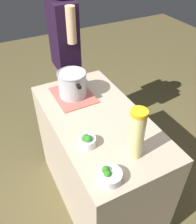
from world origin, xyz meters
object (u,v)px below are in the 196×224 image
at_px(lemonade_pitcher, 136,134).
at_px(broccoli_bowl_front, 87,141).
at_px(cooking_pot, 72,84).
at_px(person_cook, 66,60).
at_px(broccoli_bowl_center, 109,176).

bearing_deg(lemonade_pitcher, broccoli_bowl_front, 48.08).
distance_m(lemonade_pitcher, broccoli_bowl_front, 0.31).
height_order(cooking_pot, person_cook, person_cook).
relative_size(lemonade_pitcher, broccoli_bowl_front, 3.03).
bearing_deg(person_cook, broccoli_bowl_front, 165.16).
bearing_deg(person_cook, lemonade_pitcher, 176.24).
distance_m(broccoli_bowl_center, person_cook, 1.43).
bearing_deg(cooking_pot, lemonade_pitcher, -173.37).
xyz_separation_m(cooking_pot, person_cook, (0.60, -0.17, -0.11)).
height_order(lemonade_pitcher, person_cook, person_cook).
relative_size(broccoli_bowl_front, person_cook, 0.06).
relative_size(cooking_pot, broccoli_bowl_front, 2.69).
xyz_separation_m(broccoli_bowl_front, broccoli_bowl_center, (-0.28, 0.00, -0.01)).
relative_size(lemonade_pitcher, broccoli_bowl_center, 2.40).
bearing_deg(cooking_pot, person_cook, -15.86).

